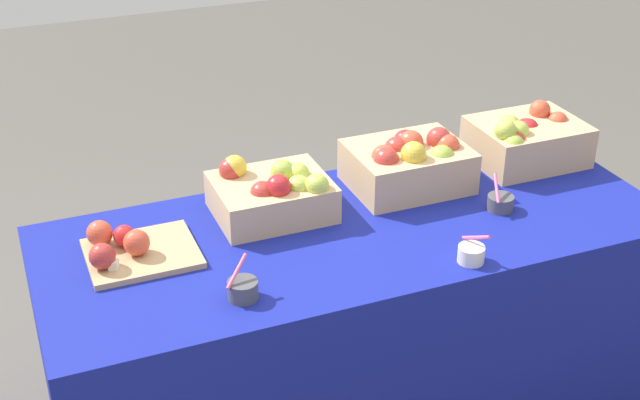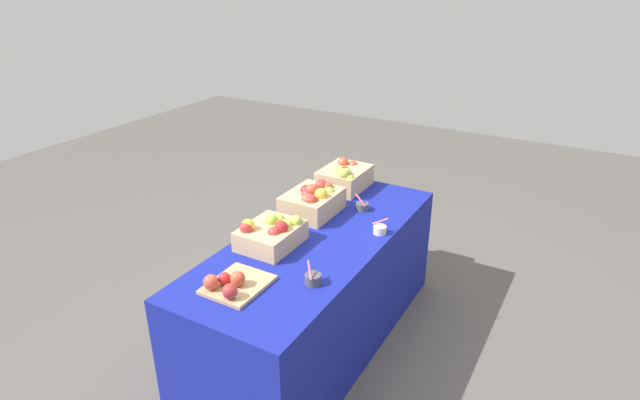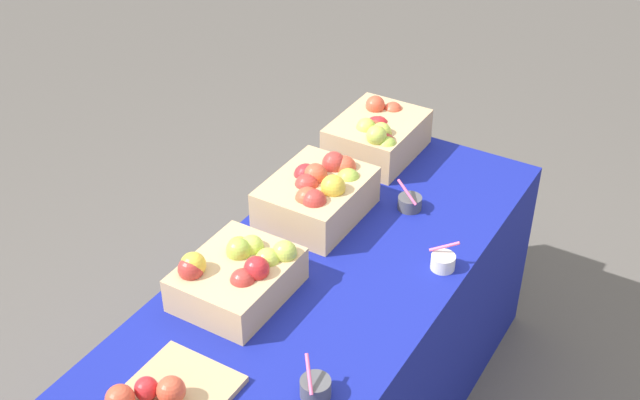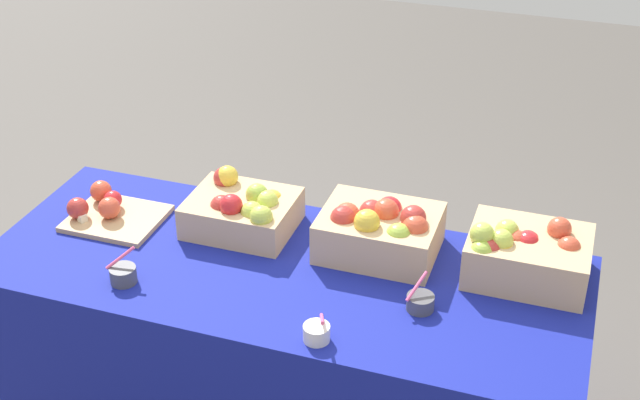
# 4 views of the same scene
# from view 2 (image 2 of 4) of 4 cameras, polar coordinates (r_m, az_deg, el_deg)

# --- Properties ---
(ground_plane) EXTENTS (10.00, 10.00, 0.00)m
(ground_plane) POSITION_cam_2_polar(r_m,az_deg,el_deg) (3.43, -0.36, -14.96)
(ground_plane) COLOR #56514C
(table) EXTENTS (1.90, 0.76, 0.74)m
(table) POSITION_cam_2_polar(r_m,az_deg,el_deg) (3.21, -0.38, -9.83)
(table) COLOR navy
(table) RESTS_ON ground_plane
(apple_crate_left) EXTENTS (0.36, 0.29, 0.20)m
(apple_crate_left) POSITION_cam_2_polar(r_m,az_deg,el_deg) (3.64, 2.71, 2.53)
(apple_crate_left) COLOR tan
(apple_crate_left) RESTS_ON table
(apple_crate_middle) EXTENTS (0.37, 0.29, 0.19)m
(apple_crate_middle) POSITION_cam_2_polar(r_m,az_deg,el_deg) (3.27, -0.76, -0.05)
(apple_crate_middle) COLOR tan
(apple_crate_middle) RESTS_ON table
(apple_crate_right) EXTENTS (0.35, 0.28, 0.17)m
(apple_crate_right) POSITION_cam_2_polar(r_m,az_deg,el_deg) (2.92, -5.33, -3.60)
(apple_crate_right) COLOR tan
(apple_crate_right) RESTS_ON table
(cutting_board_front) EXTENTS (0.31, 0.26, 0.09)m
(cutting_board_front) POSITION_cam_2_polar(r_m,az_deg,el_deg) (2.58, -9.60, -9.02)
(cutting_board_front) COLOR tan
(cutting_board_front) RESTS_ON table
(sample_bowl_near) EXTENTS (0.08, 0.10, 0.10)m
(sample_bowl_near) POSITION_cam_2_polar(r_m,az_deg,el_deg) (3.35, 4.62, -0.69)
(sample_bowl_near) COLOR #4C4C51
(sample_bowl_near) RESTS_ON table
(sample_bowl_mid) EXTENTS (0.09, 0.09, 0.11)m
(sample_bowl_mid) POSITION_cam_2_polar(r_m,az_deg,el_deg) (2.59, -0.78, -8.60)
(sample_bowl_mid) COLOR #4C4C51
(sample_bowl_mid) RESTS_ON table
(sample_bowl_far) EXTENTS (0.08, 0.09, 0.10)m
(sample_bowl_far) POSITION_cam_2_polar(r_m,az_deg,el_deg) (3.06, 6.55, -3.22)
(sample_bowl_far) COLOR silver
(sample_bowl_far) RESTS_ON table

